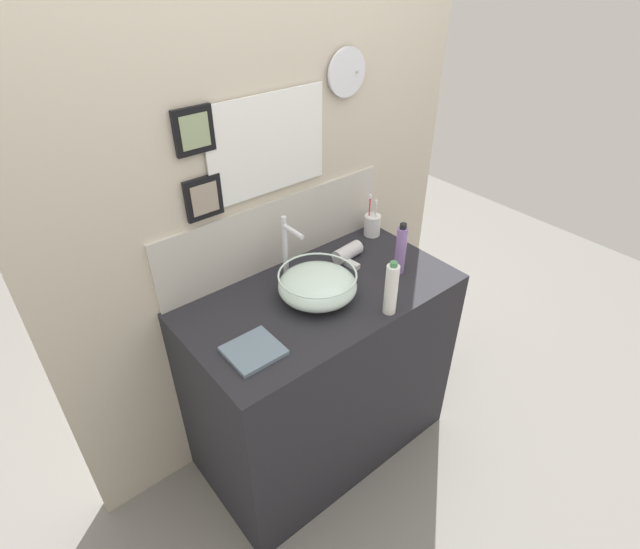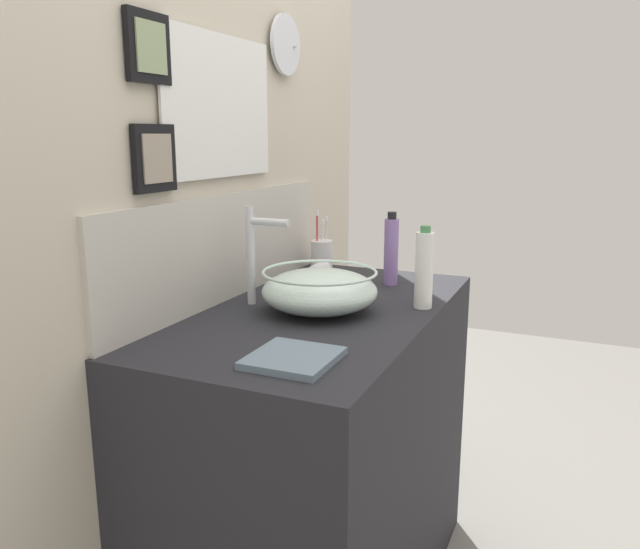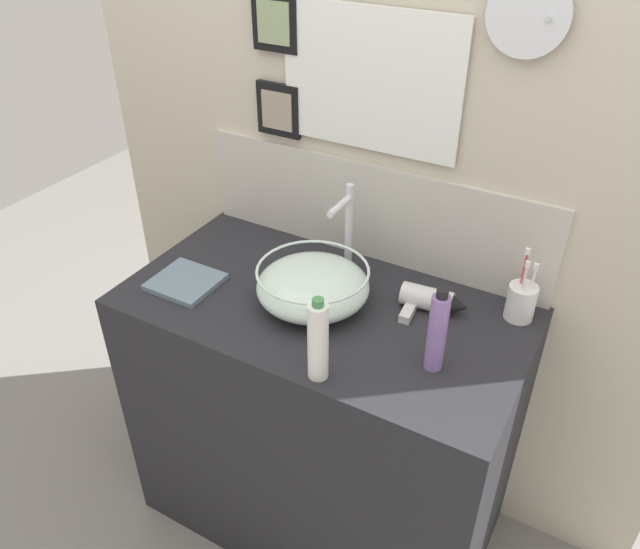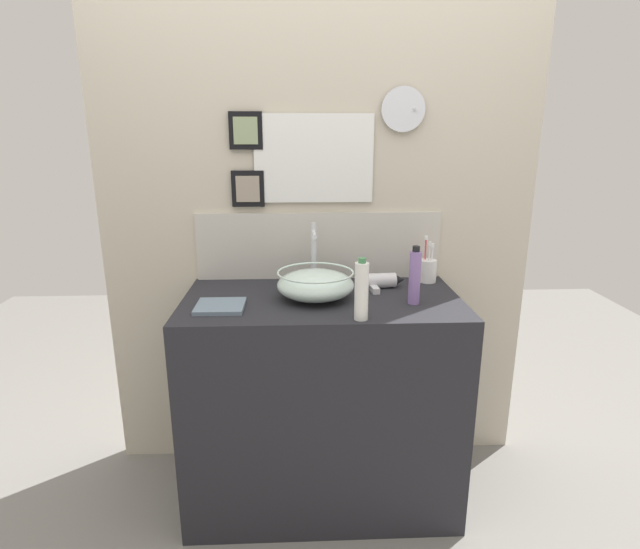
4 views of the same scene
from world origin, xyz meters
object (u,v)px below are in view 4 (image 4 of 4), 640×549
at_px(hair_drier, 382,281).
at_px(toothbrush_cup, 428,270).
at_px(soap_dispenser, 415,277).
at_px(hand_towel, 220,306).
at_px(faucet, 314,250).
at_px(shampoo_bottle, 362,291).
at_px(glass_bowl_sink, 316,284).

height_order(hair_drier, toothbrush_cup, toothbrush_cup).
distance_m(hair_drier, soap_dispenser, 0.24).
distance_m(hair_drier, hand_towel, 0.71).
bearing_deg(faucet, hand_towel, -141.12).
bearing_deg(toothbrush_cup, shampoo_bottle, -127.81).
height_order(glass_bowl_sink, soap_dispenser, soap_dispenser).
relative_size(glass_bowl_sink, soap_dispenser, 1.34).
bearing_deg(soap_dispenser, faucet, 144.48).
height_order(hair_drier, shampoo_bottle, shampoo_bottle).
bearing_deg(hair_drier, shampoo_bottle, -110.34).
distance_m(faucet, hair_drier, 0.33).
bearing_deg(soap_dispenser, shampoo_bottle, -144.11).
distance_m(shampoo_bottle, hand_towel, 0.56).
height_order(shampoo_bottle, hand_towel, shampoo_bottle).
bearing_deg(shampoo_bottle, toothbrush_cup, 52.19).
relative_size(glass_bowl_sink, hair_drier, 1.66).
relative_size(toothbrush_cup, soap_dispenser, 0.90).
xyz_separation_m(hair_drier, hand_towel, (-0.67, -0.24, -0.02)).
bearing_deg(hand_towel, faucet, 38.88).
height_order(toothbrush_cup, shampoo_bottle, shampoo_bottle).
bearing_deg(faucet, hair_drier, -12.10).
xyz_separation_m(faucet, soap_dispenser, (0.39, -0.28, -0.05)).
bearing_deg(hand_towel, hair_drier, 19.47).
distance_m(glass_bowl_sink, shampoo_bottle, 0.30).
bearing_deg(faucet, shampoo_bottle, -70.55).
distance_m(faucet, hand_towel, 0.50).
xyz_separation_m(glass_bowl_sink, toothbrush_cup, (0.52, 0.22, -0.01)).
relative_size(toothbrush_cup, shampoo_bottle, 0.92).
xyz_separation_m(hair_drier, soap_dispenser, (0.09, -0.21, 0.08)).
xyz_separation_m(faucet, hand_towel, (-0.37, -0.30, -0.15)).
bearing_deg(toothbrush_cup, soap_dispenser, -113.66).
xyz_separation_m(faucet, hair_drier, (0.30, -0.06, -0.13)).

